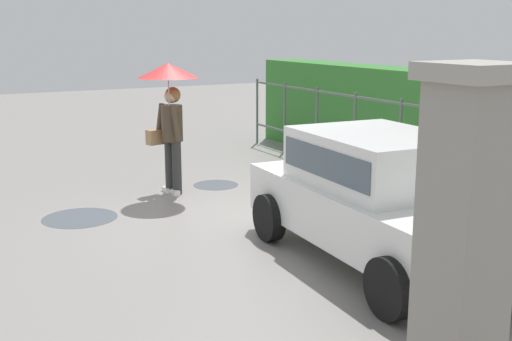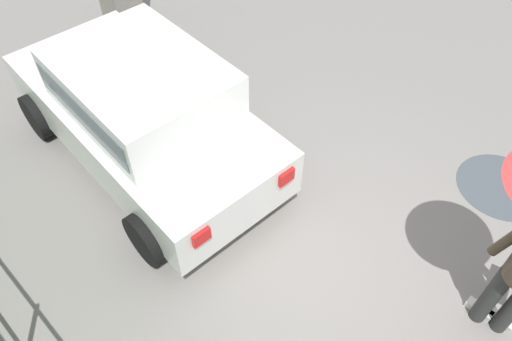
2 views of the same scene
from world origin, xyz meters
name	(u,v)px [view 2 (image 2 of 2)]	position (x,y,z in m)	size (l,w,h in m)	color
ground_plane	(331,251)	(0.00, 0.00, 0.00)	(40.00, 40.00, 0.00)	gray
car	(142,108)	(2.49, 0.49, 0.80)	(3.82, 2.04, 1.48)	white
puddle_near	(501,186)	(-0.88, -2.15, 0.00)	(1.05, 1.05, 0.00)	#4C545B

